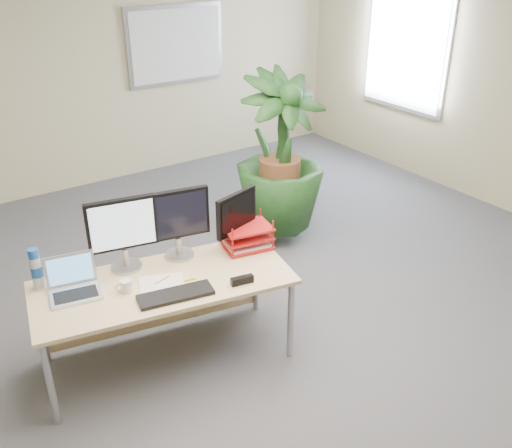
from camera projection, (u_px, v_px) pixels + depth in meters
floor at (292, 356)px, 4.19m from camera, size 8.00×8.00×0.00m
back_wall at (82, 73)px, 6.52m from camera, size 7.00×0.04×2.70m
whiteboard at (176, 45)px, 7.00m from camera, size 1.30×0.04×0.95m
window at (406, 46)px, 6.92m from camera, size 0.04×1.30×1.55m
desk at (161, 291)px, 4.00m from camera, size 1.85×1.05×0.67m
floor_plant at (280, 169)px, 5.48m from camera, size 0.89×0.89×1.50m
monitor_left at (123, 230)px, 3.88m from camera, size 0.48×0.22×0.53m
monitor_right at (177, 219)px, 4.03m from camera, size 0.47×0.21×0.52m
monitor_dark at (237, 217)px, 4.16m from camera, size 0.39×0.18×0.44m
laptop at (73, 284)px, 3.72m from camera, size 0.37×0.34×0.23m
keyboard at (176, 295)px, 3.69m from camera, size 0.51×0.25×0.03m
coffee_mug at (126, 286)px, 3.73m from camera, size 0.11×0.08×0.09m
spiral_notebook at (162, 284)px, 3.82m from camera, size 0.36×0.31×0.01m
orange_pen at (162, 280)px, 3.85m from camera, size 0.12×0.05×0.01m
yellow_highlighter at (188, 280)px, 3.86m from camera, size 0.11×0.02×0.02m
water_bottle at (36, 269)px, 3.73m from camera, size 0.07×0.07×0.29m
letter_tray at (247, 238)px, 4.25m from camera, size 0.39×0.33×0.16m
stapler at (242, 280)px, 3.82m from camera, size 0.16×0.07×0.05m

